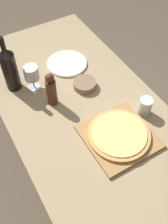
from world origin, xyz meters
name	(u,v)px	position (x,y,z in m)	size (l,w,h in m)	color
ground_plane	(80,164)	(0.00, 0.00, 0.00)	(12.00, 12.00, 0.00)	brown
dining_table	(79,112)	(0.00, 0.00, 0.66)	(0.84, 1.65, 0.75)	#9E8966
cutting_board	(119,136)	(0.06, -0.31, 0.76)	(0.34, 0.34, 0.02)	#A87A47
pizza	(119,134)	(0.06, -0.31, 0.78)	(0.32, 0.32, 0.02)	tan
wine_bottle	(10,69)	(-0.27, 0.30, 0.89)	(0.09, 0.09, 0.35)	black
pepper_mill	(51,90)	(-0.13, 0.07, 0.85)	(0.06, 0.06, 0.22)	#4C2819
wine_glass	(31,74)	(-0.17, 0.24, 0.86)	(0.09, 0.09, 0.16)	silver
small_bowl	(85,84)	(0.09, 0.09, 0.77)	(0.14, 0.14, 0.04)	#84664C
drinking_tumbler	(145,107)	(0.27, -0.25, 0.80)	(0.07, 0.07, 0.11)	silver
dinner_plate	(67,63)	(0.09, 0.32, 0.76)	(0.26, 0.26, 0.01)	silver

